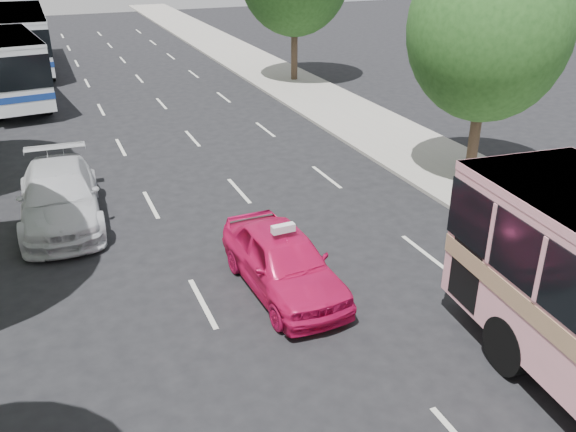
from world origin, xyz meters
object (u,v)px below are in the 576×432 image
tour_coach_rear (25,34)px  tour_coach_front (5,57)px  pink_taxi (283,261)px  white_pickup (60,196)px

tour_coach_rear → tour_coach_front: bearing=-98.1°
pink_taxi → tour_coach_front: 22.91m
pink_taxi → white_pickup: bearing=125.3°
pink_taxi → tour_coach_rear: tour_coach_rear is taller
white_pickup → tour_coach_rear: tour_coach_rear is taller
pink_taxi → tour_coach_front: bearing=102.7°
tour_coach_front → tour_coach_rear: tour_coach_rear is taller
pink_taxi → tour_coach_front: (-5.82, 22.12, 1.30)m
pink_taxi → white_pickup: size_ratio=0.82×
tour_coach_front → tour_coach_rear: (1.09, 7.32, 0.01)m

